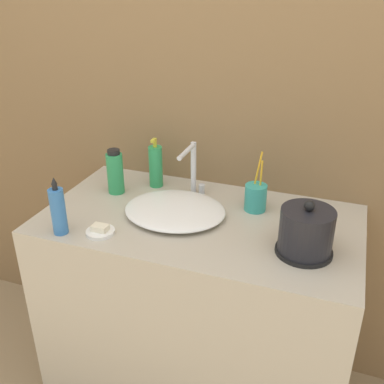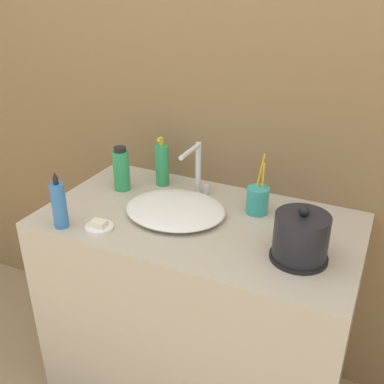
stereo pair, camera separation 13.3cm
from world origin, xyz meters
The scene contains 10 objects.
wall_back centered at (0.00, 0.64, 1.30)m, with size 6.00×0.04×2.60m.
vanity_counter centered at (0.00, 0.31, 0.42)m, with size 1.14×0.62×0.84m.
sink_basin centered at (-0.09, 0.30, 0.86)m, with size 0.37×0.32×0.04m.
faucet centered at (-0.09, 0.48, 0.97)m, with size 0.06×0.16×0.21m.
electric_kettle centered at (0.38, 0.21, 0.91)m, with size 0.18×0.18×0.18m.
toothbrush_cup centered at (0.17, 0.44, 0.90)m, with size 0.08×0.08×0.22m.
lotion_bottle centered at (-0.26, 0.51, 0.93)m, with size 0.06×0.06×0.21m.
shampoo_bottle centered at (-0.38, 0.40, 0.93)m, with size 0.06×0.06×0.18m.
mouthwash_bottle centered at (-0.41, 0.06, 0.93)m, with size 0.05×0.05×0.21m.
soap_dish centered at (-0.28, 0.10, 0.85)m, with size 0.10×0.10×0.03m.
Camera 2 is at (0.58, -0.97, 1.64)m, focal length 42.00 mm.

